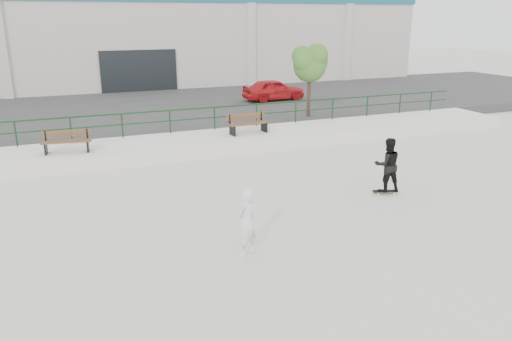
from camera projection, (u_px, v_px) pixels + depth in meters
name	position (u px, v px, depth m)	size (l,w,h in m)	color
ground	(310.00, 240.00, 12.42)	(120.00, 120.00, 0.00)	beige
ledge	(202.00, 144.00, 20.74)	(30.00, 3.00, 0.50)	silver
parking_strip	(159.00, 110.00, 28.24)	(60.00, 14.00, 0.50)	#323232
railing	(193.00, 115.00, 21.59)	(28.00, 0.06, 1.03)	#153B19
commercial_building	(119.00, 26.00, 39.31)	(44.20, 16.33, 8.00)	beige
bench_left	(67.00, 142.00, 18.39)	(1.81, 0.74, 0.81)	#4D281A
bench_right	(248.00, 124.00, 21.37)	(1.89, 0.73, 0.85)	#4D281A
tree	(310.00, 62.00, 24.35)	(2.01, 1.79, 3.58)	#472E23
red_car	(274.00, 90.00, 29.68)	(1.49, 3.70, 1.26)	red
skateboard	(385.00, 191.00, 15.64)	(0.80, 0.42, 0.09)	black
standing_skater	(387.00, 165.00, 15.38)	(0.83, 0.64, 1.70)	black
seated_skater	(247.00, 222.00, 11.44)	(0.59, 0.39, 1.63)	white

